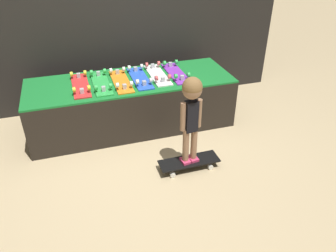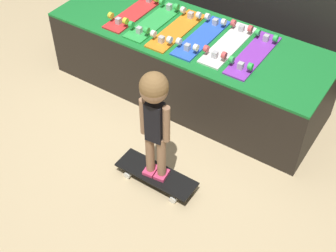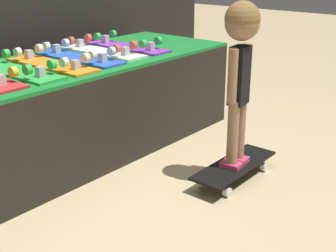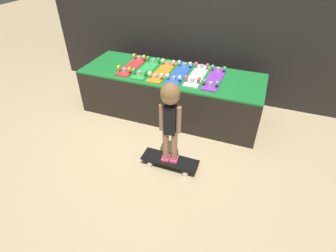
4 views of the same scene
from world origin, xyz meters
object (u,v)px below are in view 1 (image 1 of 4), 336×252
at_px(skateboard_orange_on_rack, 121,81).
at_px(skateboard_on_floor, 189,162).
at_px(skateboard_blue_on_rack, 140,77).
at_px(child, 192,105).
at_px(skateboard_red_on_rack, 80,85).
at_px(skateboard_white_on_rack, 158,74).
at_px(skateboard_purple_on_rack, 176,72).
at_px(skateboard_green_on_rack, 101,83).

bearing_deg(skateboard_orange_on_rack, skateboard_on_floor, -64.43).
relative_size(skateboard_blue_on_rack, child, 0.73).
distance_m(skateboard_red_on_rack, child, 1.35).
xyz_separation_m(skateboard_red_on_rack, skateboard_white_on_rack, (0.88, 0.03, 0.00)).
bearing_deg(child, skateboard_red_on_rack, 125.34).
bearing_deg(child, skateboard_purple_on_rack, 72.03).
height_order(skateboard_red_on_rack, child, child).
distance_m(skateboard_white_on_rack, skateboard_purple_on_rack, 0.22).
relative_size(skateboard_orange_on_rack, skateboard_white_on_rack, 1.00).
distance_m(skateboard_red_on_rack, skateboard_white_on_rack, 0.88).
relative_size(skateboard_red_on_rack, skateboard_white_on_rack, 1.00).
distance_m(skateboard_blue_on_rack, child, 1.03).
bearing_deg(skateboard_on_floor, skateboard_white_on_rack, 91.30).
xyz_separation_m(skateboard_red_on_rack, skateboard_on_floor, (0.90, -1.00, -0.54)).
distance_m(skateboard_red_on_rack, skateboard_green_on_rack, 0.22).
height_order(skateboard_orange_on_rack, skateboard_blue_on_rack, same).
relative_size(skateboard_orange_on_rack, skateboard_on_floor, 1.07).
height_order(skateboard_orange_on_rack, skateboard_purple_on_rack, same).
bearing_deg(skateboard_purple_on_rack, skateboard_green_on_rack, -178.24).
height_order(skateboard_red_on_rack, skateboard_white_on_rack, same).
xyz_separation_m(skateboard_blue_on_rack, skateboard_on_floor, (0.24, -0.99, -0.54)).
relative_size(skateboard_green_on_rack, skateboard_blue_on_rack, 1.00).
bearing_deg(child, skateboard_green_on_rack, 118.01).
bearing_deg(skateboard_green_on_rack, skateboard_on_floor, -55.09).
height_order(skateboard_blue_on_rack, skateboard_purple_on_rack, same).
bearing_deg(skateboard_white_on_rack, skateboard_orange_on_rack, -173.09).
bearing_deg(skateboard_orange_on_rack, child, -64.43).
bearing_deg(skateboard_green_on_rack, skateboard_blue_on_rack, 1.44).
height_order(skateboard_green_on_rack, skateboard_white_on_rack, same).
bearing_deg(skateboard_orange_on_rack, skateboard_purple_on_rack, 3.30).
distance_m(skateboard_green_on_rack, child, 1.20).
bearing_deg(skateboard_purple_on_rack, child, -101.07).
distance_m(skateboard_orange_on_rack, skateboard_white_on_rack, 0.44).
bearing_deg(skateboard_orange_on_rack, skateboard_red_on_rack, 176.55).
bearing_deg(skateboard_green_on_rack, skateboard_orange_on_rack, -2.85).
bearing_deg(skateboard_white_on_rack, child, -88.70).
relative_size(skateboard_orange_on_rack, skateboard_blue_on_rack, 1.00).
height_order(skateboard_green_on_rack, skateboard_orange_on_rack, same).
xyz_separation_m(skateboard_green_on_rack, skateboard_purple_on_rack, (0.88, 0.03, 0.00)).
relative_size(skateboard_on_floor, child, 0.68).
bearing_deg(skateboard_white_on_rack, skateboard_on_floor, -88.70).
bearing_deg(skateboard_red_on_rack, skateboard_blue_on_rack, -0.39).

